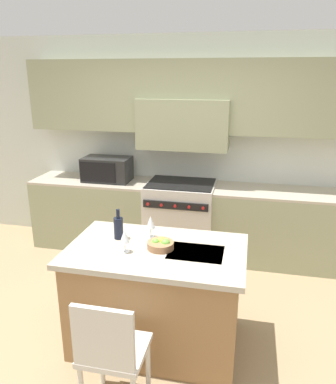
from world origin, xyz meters
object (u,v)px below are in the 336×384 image
Objects in this scene: island_chair at (111,350)px; wine_glass_far at (151,223)px; wine_bottle at (119,227)px; range_stove at (180,218)px; fruit_bowl at (161,244)px; microwave at (107,169)px; wine_glass_near at (125,237)px.

wine_glass_far is (0.01, 0.99, 0.49)m from island_chair.
wine_glass_far reaches higher than island_chair.
wine_bottle reaches higher than island_chair.
range_stove is 4.37× the size of fruit_bowl.
microwave reaches higher than island_chair.
wine_glass_far is at bearing 68.48° from wine_glass_near.
island_chair is (0.02, -2.50, 0.05)m from range_stove.
wine_glass_far is (0.12, 0.31, 0.00)m from wine_glass_near.
wine_bottle reaches higher than range_stove.
range_stove is 1.03× the size of island_chair.
wine_glass_near is (0.87, -1.85, -0.04)m from microwave.
microwave is 3.13× the size of wine_glass_near.
range_stove is 1.92m from wine_glass_near.
fruit_bowl is (0.14, -0.19, -0.10)m from wine_glass_far.
wine_bottle is at bearing -162.05° from wine_glass_far.
island_chair is 4.79× the size of wine_glass_far.
range_stove is 1.61m from wine_glass_far.
wine_glass_near is at bearing -64.81° from microwave.
range_stove is at bearing -1.10° from microwave.
island_chair is 3.48× the size of wine_bottle.
wine_glass_near is (-0.10, -1.83, 0.55)m from range_stove.
wine_glass_near is at bearing -93.14° from range_stove.
wine_glass_far is (0.02, -1.52, 0.55)m from range_stove.
microwave is at bearing 114.43° from wine_bottle.
fruit_bowl is (0.16, -1.71, 0.45)m from range_stove.
wine_glass_far is (0.99, -1.54, -0.04)m from microwave.
microwave reaches higher than wine_glass_far.
microwave is 2.07m from fruit_bowl.
range_stove reaches higher than island_chair.
microwave is 2.76m from island_chair.
island_chair is at bearing -90.46° from wine_glass_far.
wine_glass_far is at bearing 89.54° from island_chair.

